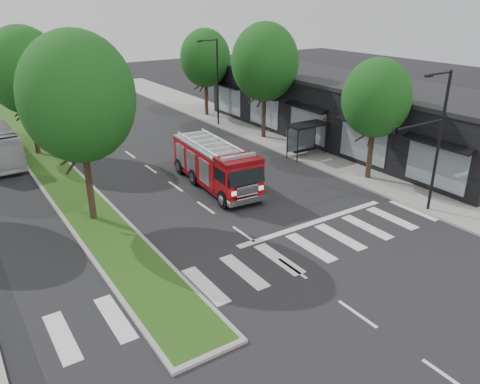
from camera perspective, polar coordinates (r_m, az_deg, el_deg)
name	(u,v)px	position (r m, az deg, el deg)	size (l,w,h in m)	color
ground	(243,234)	(24.54, 0.43, -5.16)	(140.00, 140.00, 0.00)	black
sidewalk_right	(302,147)	(38.98, 7.54, 5.50)	(5.00, 80.00, 0.15)	gray
median	(44,161)	(38.25, -22.73, 3.56)	(3.00, 50.00, 0.15)	gray
storefront_row	(344,111)	(41.38, 12.53, 9.64)	(8.00, 30.00, 5.00)	black
bus_shelter	(306,131)	(36.28, 8.04, 7.40)	(3.20, 1.60, 2.61)	black
tree_right_near	(376,98)	(31.51, 16.27, 10.90)	(4.40, 4.40, 8.05)	black
tree_right_mid	(265,62)	(40.08, 3.05, 15.52)	(5.60, 5.60, 9.72)	black
tree_right_far	(205,58)	(48.51, -4.26, 15.96)	(5.00, 5.00, 8.73)	black
tree_median_near	(78,98)	(25.20, -19.18, 10.82)	(5.80, 5.80, 10.16)	black
tree_median_far	(24,70)	(38.81, -24.82, 13.31)	(5.60, 5.60, 9.72)	black
streetlight_right_near	(430,135)	(26.99, 22.19, 6.41)	(4.08, 0.22, 8.00)	black
streetlight_right_far	(216,78)	(44.69, -2.93, 13.66)	(2.11, 0.20, 8.00)	black
fire_engine	(216,165)	(30.23, -2.97, 3.28)	(3.22, 8.78, 2.99)	#580408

